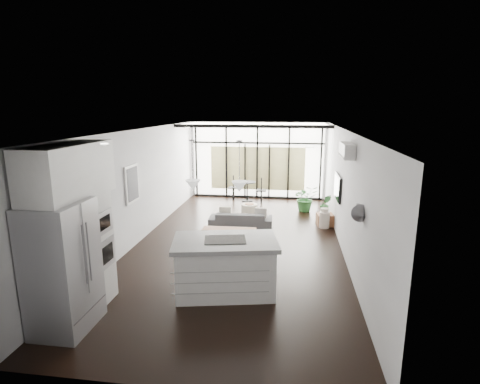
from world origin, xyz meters
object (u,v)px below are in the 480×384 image
(pouf, at_px, (249,210))
(milk_can, at_px, (324,218))
(island, at_px, (225,266))
(console_bench, at_px, (229,237))
(sofa, at_px, (241,218))
(fridge, at_px, (62,267))
(tv, at_px, (338,187))

(pouf, distance_m, milk_can, 2.35)
(island, xyz_separation_m, pouf, (-0.12, 4.87, -0.31))
(console_bench, bearing_deg, pouf, 83.57)
(island, xyz_separation_m, sofa, (-0.22, 3.62, -0.17))
(island, bearing_deg, fridge, -158.27)
(pouf, bearing_deg, fridge, -108.34)
(sofa, relative_size, console_bench, 1.32)
(fridge, xyz_separation_m, console_bench, (1.88, 3.82, -0.78))
(fridge, distance_m, tv, 6.73)
(fridge, height_order, tv, fridge)
(fridge, distance_m, sofa, 5.48)
(pouf, relative_size, milk_can, 0.88)
(sofa, height_order, console_bench, sofa)
(tv, bearing_deg, console_bench, -157.02)
(island, distance_m, pouf, 4.88)
(fridge, distance_m, console_bench, 4.33)
(console_bench, height_order, milk_can, milk_can)
(sofa, distance_m, pouf, 1.26)
(fridge, xyz_separation_m, sofa, (1.99, 5.06, -0.65))
(sofa, relative_size, milk_can, 3.05)
(island, height_order, pouf, island)
(pouf, xyz_separation_m, milk_can, (2.21, -0.77, 0.08))
(sofa, relative_size, pouf, 3.46)
(pouf, relative_size, tv, 0.46)
(fridge, bearing_deg, pouf, 71.66)
(island, relative_size, tv, 1.68)
(pouf, bearing_deg, console_bench, -94.81)
(milk_can, xyz_separation_m, tv, (0.24, -0.58, 1.02))
(fridge, relative_size, sofa, 1.14)
(fridge, relative_size, tv, 1.81)
(sofa, xyz_separation_m, tv, (2.55, -0.11, 0.96))
(island, relative_size, console_bench, 1.41)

